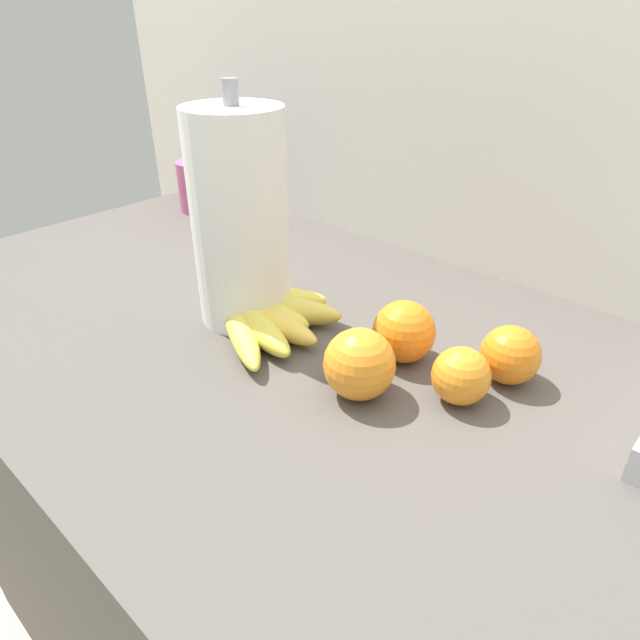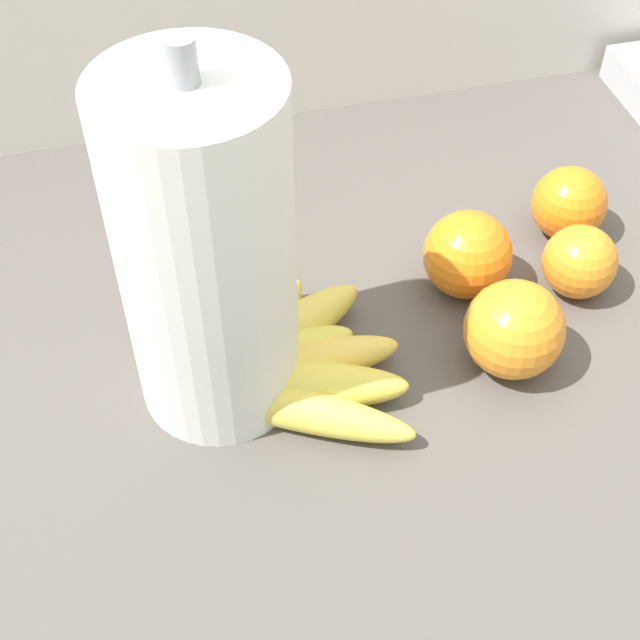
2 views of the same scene
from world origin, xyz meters
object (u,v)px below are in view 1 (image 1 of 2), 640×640
at_px(banana_bunch, 259,314).
at_px(orange_center, 461,376).
at_px(orange_far_right, 510,355).
at_px(mug, 200,186).
at_px(orange_back_left, 404,332).
at_px(orange_right, 359,364).
at_px(paper_towel_roll, 240,220).

distance_m(banana_bunch, orange_center, 0.29).
xyz_separation_m(orange_far_right, mug, (-0.77, 0.13, 0.02)).
bearing_deg(orange_back_left, orange_far_right, 21.44).
xyz_separation_m(orange_far_right, orange_back_left, (-0.12, -0.05, 0.00)).
relative_size(orange_back_left, mug, 0.75).
distance_m(orange_right, mug, 0.71).
xyz_separation_m(orange_center, orange_right, (-0.09, -0.07, 0.01)).
bearing_deg(paper_towel_roll, mug, 150.58).
distance_m(orange_back_left, orange_right, 0.09).
relative_size(orange_right, mug, 0.79).
bearing_deg(mug, orange_right, -22.68).
bearing_deg(orange_far_right, paper_towel_roll, -163.40).
relative_size(orange_far_right, paper_towel_roll, 0.22).
distance_m(orange_center, mug, 0.77).
bearing_deg(orange_center, paper_towel_roll, -174.55).
bearing_deg(orange_back_left, banana_bunch, -160.30).
distance_m(banana_bunch, orange_back_left, 0.20).
bearing_deg(orange_far_right, orange_back_left, -158.56).
xyz_separation_m(paper_towel_roll, mug, (-0.42, 0.24, -0.09)).
distance_m(orange_center, orange_right, 0.11).
relative_size(orange_far_right, orange_right, 0.85).
xyz_separation_m(orange_center, paper_towel_roll, (-0.32, -0.03, 0.11)).
relative_size(orange_center, orange_right, 0.80).
height_order(orange_center, orange_right, orange_right).
distance_m(paper_towel_roll, mug, 0.49).
bearing_deg(paper_towel_roll, orange_center, 5.45).
bearing_deg(orange_right, mug, 157.32).
relative_size(orange_center, paper_towel_roll, 0.21).
bearing_deg(paper_towel_roll, orange_right, -8.77).
xyz_separation_m(orange_center, mug, (-0.74, 0.21, 0.02)).
bearing_deg(banana_bunch, orange_center, 8.35).
distance_m(orange_back_left, mug, 0.67).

